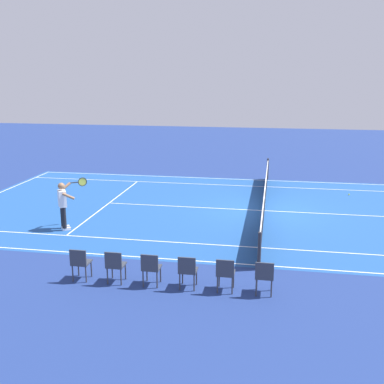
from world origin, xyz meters
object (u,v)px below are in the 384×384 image
at_px(spectator_chair_4, 115,264).
at_px(spectator_chair_1, 225,272).
at_px(tennis_ball, 349,194).
at_px(spectator_chair_3, 151,267).
at_px(spectator_chair_5, 80,262).
at_px(tennis_player_near, 63,203).
at_px(spectator_chair_0, 264,275).
at_px(tennis_net, 265,199).
at_px(spectator_chair_2, 188,269).

bearing_deg(spectator_chair_4, spectator_chair_1, 180.00).
distance_m(tennis_ball, spectator_chair_3, 12.18).
distance_m(tennis_ball, spectator_chair_5, 13.25).
height_order(tennis_ball, spectator_chair_5, spectator_chair_5).
xyz_separation_m(tennis_player_near, tennis_ball, (-10.37, -6.62, -0.90)).
height_order(spectator_chair_0, spectator_chair_3, same).
distance_m(tennis_player_near, spectator_chair_5, 4.43).
relative_size(tennis_ball, spectator_chair_1, 0.08).
xyz_separation_m(tennis_net, spectator_chair_1, (0.76, 7.30, 0.03)).
distance_m(tennis_player_near, spectator_chair_2, 6.33).
distance_m(tennis_net, spectator_chair_4, 8.13).
bearing_deg(spectator_chair_0, tennis_ball, -108.40).
height_order(spectator_chair_1, spectator_chair_5, same).
relative_size(tennis_net, spectator_chair_2, 13.30).
relative_size(tennis_ball, spectator_chair_2, 0.08).
height_order(spectator_chair_1, spectator_chair_4, same).
bearing_deg(spectator_chair_5, tennis_ball, -128.03).
bearing_deg(tennis_net, spectator_chair_0, 91.37).
xyz_separation_m(spectator_chair_0, spectator_chair_4, (3.75, 0.00, 0.00)).
relative_size(spectator_chair_3, spectator_chair_4, 1.00).
height_order(spectator_chair_3, spectator_chair_4, same).
bearing_deg(tennis_player_near, tennis_net, -152.62).
distance_m(tennis_player_near, spectator_chair_3, 5.61).
xyz_separation_m(spectator_chair_4, spectator_chair_5, (0.94, 0.00, 0.00)).
bearing_deg(spectator_chair_3, spectator_chair_5, 0.00).
bearing_deg(spectator_chair_5, spectator_chair_4, 180.00).
bearing_deg(tennis_player_near, spectator_chair_2, 142.83).
xyz_separation_m(spectator_chair_2, spectator_chair_4, (1.87, 0.00, 0.00)).
distance_m(spectator_chair_1, spectator_chair_2, 0.94).
height_order(spectator_chair_2, spectator_chair_4, same).
bearing_deg(tennis_net, tennis_player_near, 27.38).
xyz_separation_m(tennis_net, spectator_chair_0, (-0.17, 7.30, 0.03)).
bearing_deg(spectator_chair_4, spectator_chair_3, 180.00).
bearing_deg(spectator_chair_5, tennis_player_near, -59.81).
relative_size(spectator_chair_0, spectator_chair_1, 1.00).
bearing_deg(tennis_ball, spectator_chair_3, 58.94).
bearing_deg(spectator_chair_2, spectator_chair_4, 0.00).
relative_size(spectator_chair_2, spectator_chair_5, 1.00).
bearing_deg(tennis_net, spectator_chair_1, 84.04).
relative_size(spectator_chair_0, spectator_chair_3, 1.00).
bearing_deg(tennis_net, spectator_chair_5, 58.28).
height_order(tennis_player_near, spectator_chair_0, tennis_player_near).
bearing_deg(spectator_chair_2, tennis_net, -103.11).
bearing_deg(spectator_chair_0, spectator_chair_5, 0.00).
height_order(tennis_player_near, spectator_chair_5, tennis_player_near).
height_order(tennis_net, spectator_chair_4, tennis_net).
xyz_separation_m(tennis_ball, spectator_chair_1, (4.41, 10.43, 0.49)).
bearing_deg(spectator_chair_3, spectator_chair_0, 180.00).
bearing_deg(spectator_chair_4, tennis_ball, -124.69).
height_order(tennis_ball, spectator_chair_4, spectator_chair_4).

